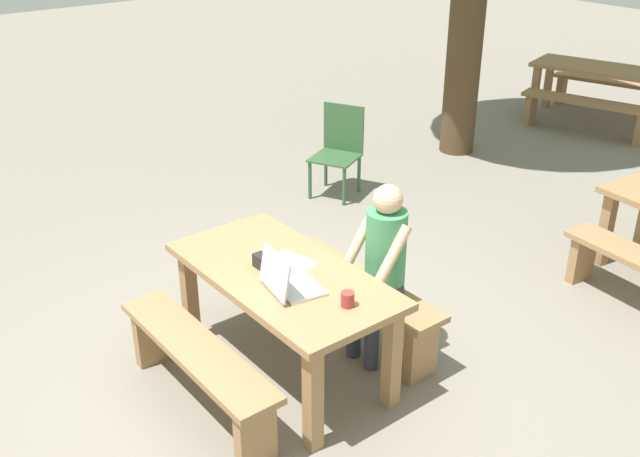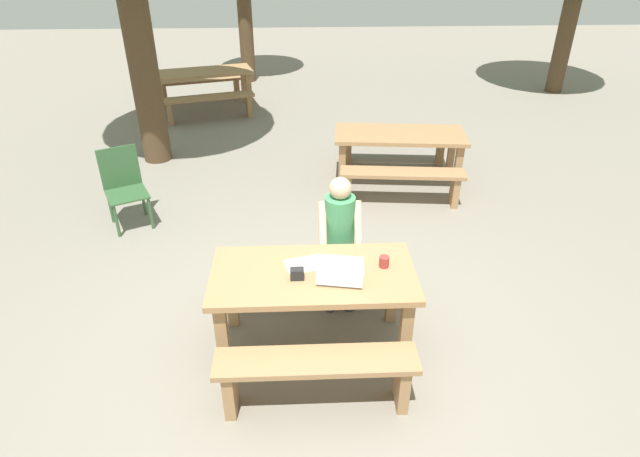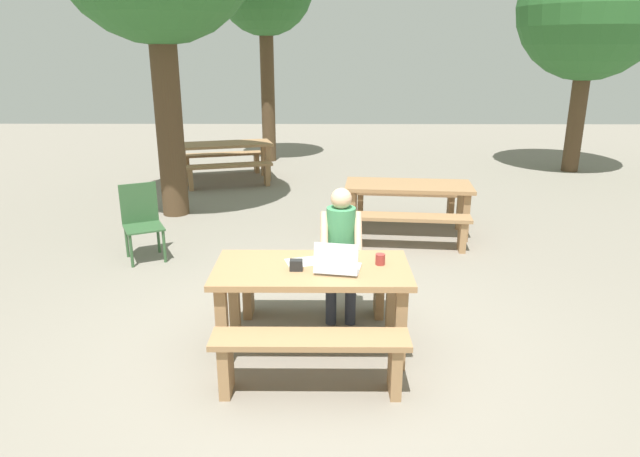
{
  "view_description": "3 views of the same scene",
  "coord_description": "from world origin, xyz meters",
  "views": [
    {
      "loc": [
        3.3,
        -2.3,
        3.03
      ],
      "look_at": [
        0.07,
        0.25,
        1.01
      ],
      "focal_mm": 41.07,
      "sensor_mm": 36.0,
      "label": 1
    },
    {
      "loc": [
        -0.09,
        -3.37,
        3.15
      ],
      "look_at": [
        0.07,
        0.25,
        1.01
      ],
      "focal_mm": 29.68,
      "sensor_mm": 36.0,
      "label": 2
    },
    {
      "loc": [
        0.1,
        -4.29,
        2.46
      ],
      "look_at": [
        0.07,
        0.25,
        1.01
      ],
      "focal_mm": 31.6,
      "sensor_mm": 36.0,
      "label": 3
    }
  ],
  "objects": [
    {
      "name": "laptop",
      "position": [
        0.21,
        -0.1,
        0.82
      ],
      "size": [
        0.4,
        0.35,
        0.26
      ],
      "rotation": [
        0.0,
        0.0,
        2.96
      ],
      "color": "silver",
      "rests_on": "picnic_table_front"
    },
    {
      "name": "plastic_chair",
      "position": [
        -2.11,
        2.21,
        0.47
      ],
      "size": [
        0.59,
        0.59,
        0.91
      ],
      "rotation": [
        0.0,
        0.0,
        0.46
      ],
      "color": "#335933",
      "rests_on": "ground"
    },
    {
      "name": "bench_mid_north",
      "position": [
        -1.97,
        7.01,
        0.32
      ],
      "size": [
        1.62,
        0.72,
        0.43
      ],
      "rotation": [
        0.0,
        0.0,
        0.28
      ],
      "color": "#9E754C",
      "rests_on": "ground"
    },
    {
      "name": "paper_sheet",
      "position": [
        -0.07,
        0.11,
        0.76
      ],
      "size": [
        0.34,
        0.29,
        0.0
      ],
      "rotation": [
        0.0,
        0.0,
        0.29
      ],
      "color": "white",
      "rests_on": "picnic_table_front"
    },
    {
      "name": "bench_rear_north",
      "position": [
        1.31,
        3.82,
        0.33
      ],
      "size": [
        1.55,
        0.45,
        0.45
      ],
      "rotation": [
        0.0,
        0.0,
        -0.1
      ],
      "color": "#9E754C",
      "rests_on": "ground"
    },
    {
      "name": "person_seated",
      "position": [
        0.26,
        0.6,
        0.73
      ],
      "size": [
        0.38,
        0.39,
        1.26
      ],
      "color": "#333847",
      "rests_on": "ground"
    },
    {
      "name": "small_pouch",
      "position": [
        -0.12,
        -0.08,
        0.8
      ],
      "size": [
        0.1,
        0.07,
        0.09
      ],
      "color": "black",
      "rests_on": "picnic_table_front"
    },
    {
      "name": "picnic_table_rear",
      "position": [
        1.25,
        3.18,
        0.59
      ],
      "size": [
        1.77,
        0.9,
        0.7
      ],
      "rotation": [
        0.0,
        0.0,
        -0.1
      ],
      "color": "#9E754C",
      "rests_on": "ground"
    },
    {
      "name": "coffee_mug",
      "position": [
        0.56,
        0.06,
        0.8
      ],
      "size": [
        0.08,
        0.08,
        0.09
      ],
      "color": "#99332D",
      "rests_on": "picnic_table_front"
    },
    {
      "name": "ground_plane",
      "position": [
        0.0,
        0.0,
        0.0
      ],
      "size": [
        30.0,
        30.0,
        0.0
      ],
      "primitive_type": "plane",
      "color": "gray"
    },
    {
      "name": "bench_near",
      "position": [
        0.0,
        -0.65,
        0.34
      ],
      "size": [
        1.45,
        0.3,
        0.47
      ],
      "color": "#9E754C",
      "rests_on": "ground"
    },
    {
      "name": "bench_rear_south",
      "position": [
        1.19,
        2.53,
        0.33
      ],
      "size": [
        1.55,
        0.45,
        0.45
      ],
      "rotation": [
        0.0,
        0.0,
        -0.1
      ],
      "color": "#9E754C",
      "rests_on": "ground"
    },
    {
      "name": "bench_far",
      "position": [
        0.0,
        0.65,
        0.34
      ],
      "size": [
        1.45,
        0.3,
        0.47
      ],
      "color": "#9E754C",
      "rests_on": "ground"
    },
    {
      "name": "picnic_table_mid",
      "position": [
        -1.81,
        6.44,
        0.61
      ],
      "size": [
        1.9,
        1.16,
        0.73
      ],
      "rotation": [
        0.0,
        0.0,
        0.28
      ],
      "color": "#9E754C",
      "rests_on": "ground"
    },
    {
      "name": "picnic_table_front",
      "position": [
        0.0,
        0.0,
        0.63
      ],
      "size": [
        1.61,
        0.81,
        0.76
      ],
      "color": "#9E754C",
      "rests_on": "ground"
    },
    {
      "name": "bench_mid_south",
      "position": [
        -1.65,
        5.87,
        0.32
      ],
      "size": [
        1.62,
        0.72,
        0.43
      ],
      "rotation": [
        0.0,
        0.0,
        0.28
      ],
      "color": "#9E754C",
      "rests_on": "ground"
    }
  ]
}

